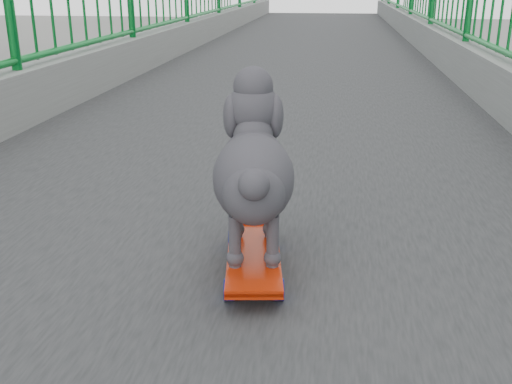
{
  "coord_description": "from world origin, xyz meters",
  "views": [
    {
      "loc": [
        0.35,
        -3.17,
        7.78
      ],
      "look_at": [
        0.15,
        -1.62,
        7.22
      ],
      "focal_mm": 42.0,
      "sensor_mm": 36.0,
      "label": 1
    }
  ],
  "objects": [
    {
      "name": "railing",
      "position": [
        0.0,
        0.0,
        7.21
      ],
      "size": [
        3.0,
        24.0,
        1.42
      ],
      "color": "gray",
      "rests_on": "footbridge"
    },
    {
      "name": "skateboard",
      "position": [
        0.15,
        -1.67,
        7.05
      ],
      "size": [
        0.21,
        0.51,
        0.07
      ],
      "rotation": [
        0.0,
        0.0,
        0.14
      ],
      "color": "red",
      "rests_on": "footbridge"
    },
    {
      "name": "poodle",
      "position": [
        0.15,
        -1.64,
        7.3
      ],
      "size": [
        0.26,
        0.52,
        0.44
      ],
      "rotation": [
        0.0,
        0.0,
        0.14
      ],
      "color": "#2E2B31",
      "rests_on": "skateboard"
    },
    {
      "name": "car_0",
      "position": [
        -6.0,
        11.97,
        0.75
      ],
      "size": [
        1.77,
        4.39,
        1.5
      ],
      "primitive_type": "imported",
      "color": "#98989D",
      "rests_on": "ground"
    }
  ]
}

